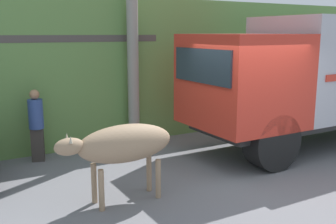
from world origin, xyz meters
TOP-DOWN VIEW (x-y plane):
  - ground_plane at (0.00, 0.00)m, footprint 60.00×60.00m
  - hillside_embankment at (0.00, 6.53)m, footprint 32.00×6.41m
  - building_backdrop at (-3.56, 4.67)m, footprint 6.57×2.70m
  - cargo_truck at (2.99, 0.89)m, footprint 6.85×2.25m
  - brown_cow at (-2.59, 0.10)m, footprint 1.95×0.61m
  - pedestrian_on_hill at (-3.39, 2.91)m, footprint 0.39×0.39m
  - utility_pole at (-1.05, 3.05)m, footprint 0.90×0.27m

SIDE VIEW (x-z plane):
  - ground_plane at x=0.00m, z-range 0.00..0.00m
  - pedestrian_on_hill at x=-3.39m, z-range 0.08..1.64m
  - brown_cow at x=-2.59m, z-range 0.32..1.60m
  - building_backdrop at x=-3.56m, z-range 0.01..2.68m
  - cargo_truck at x=2.99m, z-range 0.22..3.30m
  - hillside_embankment at x=0.00m, z-range 0.00..3.57m
  - utility_pole at x=-1.05m, z-range 0.10..6.73m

